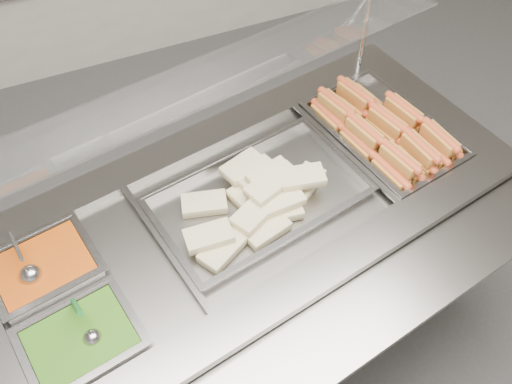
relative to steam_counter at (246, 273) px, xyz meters
name	(u,v)px	position (x,y,z in m)	size (l,w,h in m)	color
steam_counter	(246,273)	(0.00, 0.00, 0.00)	(1.95, 1.14, 0.88)	gray
tray_rail	(340,326)	(0.09, -0.49, 0.39)	(1.77, 0.67, 0.05)	gray
sneeze_guard	(202,82)	(-0.04, 0.21, 0.80)	(1.64, 0.58, 0.43)	silver
pan_hotdogs	(382,137)	(0.60, 0.11, 0.40)	(0.43, 0.59, 0.10)	gray
pan_wraps	(258,200)	(0.06, 0.01, 0.41)	(0.73, 0.51, 0.07)	gray
pan_beans	(46,272)	(-0.65, 0.02, 0.40)	(0.33, 0.28, 0.10)	gray
pan_peas	(83,344)	(-0.59, -0.26, 0.40)	(0.33, 0.28, 0.10)	gray
hotdogs_in_buns	(385,131)	(0.59, 0.10, 0.45)	(0.38, 0.53, 0.11)	#A06721
tortilla_wraps	(259,201)	(0.04, -0.02, 0.45)	(0.54, 0.40, 0.09)	#D0C28B
ladle	(30,273)	(-0.68, 0.00, 0.45)	(0.07, 0.19, 0.13)	#A2A2A6
serving_spoon	(90,332)	(-0.56, -0.26, 0.45)	(0.06, 0.17, 0.14)	#A2A2A6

